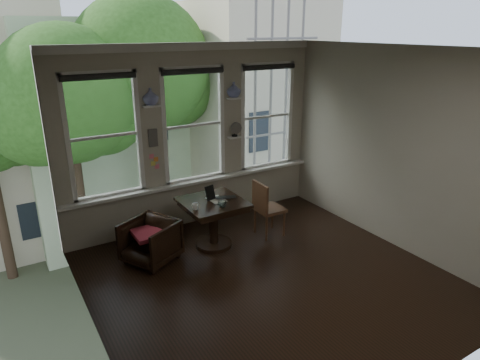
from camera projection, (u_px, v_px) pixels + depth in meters
ground at (269, 279)px, 5.79m from camera, size 4.50×4.50×0.00m
ceiling at (275, 48)px, 4.77m from camera, size 4.50×4.50×0.00m
wall_back at (193, 137)px, 7.09m from camera, size 4.50×0.00×4.50m
wall_front at (432, 252)px, 3.47m from camera, size 4.50×0.00×4.50m
wall_left at (84, 214)px, 4.18m from camera, size 0.00×4.50×4.50m
wall_right at (395, 149)px, 6.38m from camera, size 0.00×4.50×4.50m
window_left at (104, 136)px, 6.31m from camera, size 1.10×0.12×1.90m
window_center at (193, 125)px, 7.02m from camera, size 1.10×0.12×1.90m
window_right at (266, 116)px, 7.73m from camera, size 1.10×0.12×1.90m
shelf_left at (151, 106)px, 6.45m from camera, size 0.26×0.16×0.03m
shelf_right at (234, 98)px, 7.16m from camera, size 0.26×0.16×0.03m
intercom at (153, 138)px, 6.65m from camera, size 0.14×0.06×0.28m
sticky_notes at (154, 159)px, 6.77m from camera, size 0.16×0.01×0.24m
desk_fan at (235, 132)px, 7.34m from camera, size 0.20×0.20×0.24m
vase_left at (150, 97)px, 6.41m from camera, size 0.24×0.24×0.25m
vase_right at (234, 90)px, 7.11m from camera, size 0.24×0.24×0.25m
table at (213, 224)px, 6.56m from camera, size 0.90×0.90×0.75m
armchair_left at (150, 242)px, 6.14m from camera, size 0.93×0.92×0.63m
cushion_red at (150, 233)px, 6.09m from camera, size 0.45×0.45×0.06m
side_chair_right at (270, 208)px, 6.90m from camera, size 0.43×0.43×0.92m
laptop at (226, 199)px, 6.49m from camera, size 0.36×0.29×0.02m
mug at (195, 207)px, 6.12m from camera, size 0.11×0.11×0.09m
drinking_glass at (222, 204)px, 6.20m from camera, size 0.15×0.15×0.10m
tablet at (210, 193)px, 6.46m from camera, size 0.17×0.11×0.22m
papers at (217, 199)px, 6.49m from camera, size 0.23×0.31×0.00m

